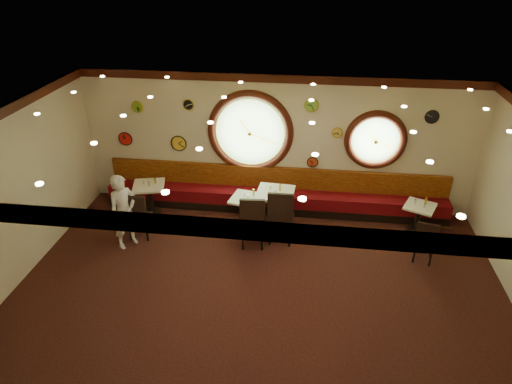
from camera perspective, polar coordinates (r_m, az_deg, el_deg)
name	(u,v)px	position (r m, az deg, el deg)	size (l,w,h in m)	color
floor	(260,282)	(8.76, 0.56, -11.24)	(9.00, 6.00, 0.00)	black
ceiling	(261,121)	(7.16, 0.69, 8.89)	(9.00, 6.00, 0.02)	gold
wall_back	(276,143)	(10.52, 2.56, 6.08)	(9.00, 0.02, 3.20)	beige
wall_front	(230,342)	(5.50, -3.27, -18.19)	(9.00, 0.02, 3.20)	beige
wall_left	(17,194)	(9.42, -27.70, -0.17)	(0.02, 6.00, 3.20)	beige
molding_back	(278,78)	(10.00, 2.72, 14.01)	(9.00, 0.10, 0.18)	#351109
molding_front	(227,229)	(4.57, -3.67, -4.59)	(9.00, 0.10, 0.18)	#351109
banquette_base	(274,206)	(10.93, 2.26, -1.76)	(8.00, 0.55, 0.20)	black
banquette_seat	(274,197)	(10.81, 2.29, -0.62)	(8.00, 0.55, 0.30)	#55070E
banquette_back	(275,178)	(10.82, 2.44, 1.80)	(8.00, 0.10, 0.55)	#630F07
porthole_left_glass	(250,132)	(10.49, -0.71, 7.50)	(1.66, 1.66, 0.02)	#8BC576
porthole_left_frame	(250,132)	(10.47, -0.72, 7.47)	(1.98, 1.98, 0.18)	#351109
porthole_left_ring	(250,133)	(10.44, -0.74, 7.41)	(1.61, 1.61, 0.03)	gold
porthole_right_glass	(375,140)	(10.51, 14.69, 6.31)	(1.10, 1.10, 0.02)	#8BC576
porthole_right_frame	(375,140)	(10.50, 14.70, 6.28)	(1.38, 1.38, 0.18)	#351109
porthole_right_ring	(376,141)	(10.47, 14.71, 6.22)	(1.09, 1.09, 0.03)	gold
wall_clock_0	(188,105)	(10.53, -8.45, 10.75)	(0.24, 0.24, 0.03)	black
wall_clock_1	(313,162)	(10.61, 7.08, 3.74)	(0.24, 0.24, 0.03)	red
wall_clock_2	(179,143)	(10.93, -9.63, 6.03)	(0.36, 0.36, 0.03)	yellow
wall_clock_3	(432,117)	(10.48, 21.13, 8.78)	(0.28, 0.28, 0.03)	black
wall_clock_4	(337,132)	(10.34, 10.11, 7.34)	(0.22, 0.22, 0.03)	gold
wall_clock_5	(138,107)	(10.94, -14.59, 10.27)	(0.26, 0.26, 0.03)	#74AC22
wall_clock_6	(312,105)	(10.13, 6.96, 10.73)	(0.30, 0.30, 0.03)	#82C93E
wall_clock_7	(126,139)	(11.35, -16.00, 6.43)	(0.32, 0.32, 0.03)	red
table_a	(150,196)	(10.87, -13.12, -0.44)	(0.84, 0.84, 0.77)	black
table_b	(247,208)	(10.14, -1.18, -2.03)	(0.78, 0.78, 0.73)	black
table_c	(275,205)	(10.09, 2.39, -1.59)	(0.85, 0.85, 0.87)	black
table_d	(418,215)	(10.55, 19.62, -2.77)	(0.80, 0.80, 0.67)	black
chair_a	(137,213)	(9.93, -14.62, -2.62)	(0.49, 0.49, 0.68)	black
chair_b	(253,219)	(9.29, -0.44, -3.41)	(0.55, 0.55, 0.75)	black
chair_c	(281,214)	(9.42, 3.10, -2.77)	(0.53, 0.53, 0.78)	black
chair_d	(426,239)	(9.53, 20.45, -5.58)	(0.48, 0.48, 0.59)	black
condiment_a_salt	(144,183)	(10.75, -13.88, 1.12)	(0.03, 0.03, 0.09)	silver
condiment_b_salt	(244,195)	(10.03, -1.47, -0.33)	(0.03, 0.03, 0.09)	silver
condiment_c_salt	(270,187)	(10.00, 1.79, 0.59)	(0.04, 0.04, 0.10)	silver
condiment_d_salt	(415,202)	(10.43, 19.28, -1.17)	(0.04, 0.04, 0.11)	silver
condiment_a_pepper	(149,183)	(10.67, -13.25, 1.04)	(0.04, 0.04, 0.11)	silver
condiment_b_pepper	(248,197)	(9.92, -1.01, -0.60)	(0.04, 0.04, 0.11)	silver
condiment_c_pepper	(275,192)	(9.82, 2.40, 0.04)	(0.04, 0.04, 0.11)	#B9BABE
condiment_d_pepper	(424,206)	(10.36, 20.31, -1.60)	(0.04, 0.04, 0.10)	silver
condiment_a_bottle	(155,180)	(10.74, -12.50, 1.41)	(0.04, 0.04, 0.14)	gold
condiment_b_bottle	(254,192)	(10.06, -0.30, -0.04)	(0.05, 0.05, 0.14)	gold
condiment_c_bottle	(280,188)	(9.95, 3.03, 0.56)	(0.05, 0.05, 0.15)	gold
condiment_d_bottle	(426,201)	(10.48, 20.46, -1.03)	(0.05, 0.05, 0.17)	gold
waiter	(124,212)	(9.70, -16.17, -2.38)	(0.59, 0.39, 1.62)	white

